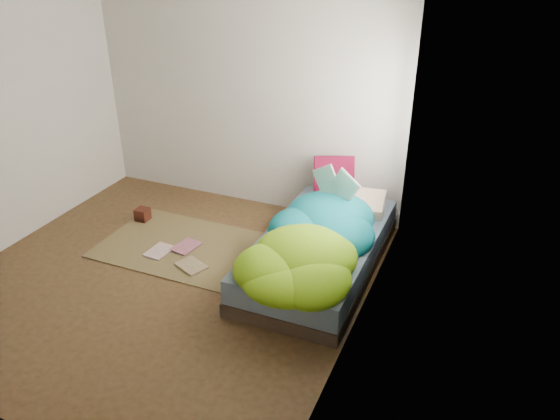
{
  "coord_description": "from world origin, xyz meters",
  "views": [
    {
      "loc": [
        2.56,
        -3.36,
        2.83
      ],
      "look_at": [
        0.82,
        0.75,
        0.51
      ],
      "focal_mm": 35.0,
      "sensor_mm": 36.0,
      "label": 1
    }
  ],
  "objects_px": {
    "pillow_magenta": "(334,176)",
    "floor_book_b": "(178,244)",
    "bed": "(319,252)",
    "wooden_box": "(143,214)",
    "floor_book_a": "(151,249)",
    "open_book": "(335,174)"
  },
  "relations": [
    {
      "from": "open_book",
      "to": "wooden_box",
      "type": "xyz_separation_m",
      "value": [
        -2.06,
        -0.24,
        -0.73
      ]
    },
    {
      "from": "bed",
      "to": "pillow_magenta",
      "type": "bearing_deg",
      "value": 100.36
    },
    {
      "from": "bed",
      "to": "floor_book_a",
      "type": "height_order",
      "value": "bed"
    },
    {
      "from": "bed",
      "to": "floor_book_b",
      "type": "distance_m",
      "value": 1.44
    },
    {
      "from": "bed",
      "to": "pillow_magenta",
      "type": "relative_size",
      "value": 4.89
    },
    {
      "from": "bed",
      "to": "floor_book_b",
      "type": "relative_size",
      "value": 7.21
    },
    {
      "from": "bed",
      "to": "pillow_magenta",
      "type": "xyz_separation_m",
      "value": [
        -0.16,
        0.89,
        0.38
      ]
    },
    {
      "from": "wooden_box",
      "to": "bed",
      "type": "bearing_deg",
      "value": -3.55
    },
    {
      "from": "floor_book_a",
      "to": "floor_book_b",
      "type": "distance_m",
      "value": 0.27
    },
    {
      "from": "wooden_box",
      "to": "floor_book_a",
      "type": "relative_size",
      "value": 0.48
    },
    {
      "from": "pillow_magenta",
      "to": "floor_book_b",
      "type": "xyz_separation_m",
      "value": [
        -1.25,
        -1.07,
        -0.52
      ]
    },
    {
      "from": "floor_book_a",
      "to": "floor_book_b",
      "type": "relative_size",
      "value": 1.0
    },
    {
      "from": "bed",
      "to": "floor_book_a",
      "type": "xyz_separation_m",
      "value": [
        -1.62,
        -0.36,
        -0.15
      ]
    },
    {
      "from": "pillow_magenta",
      "to": "floor_book_a",
      "type": "bearing_deg",
      "value": -162.68
    },
    {
      "from": "open_book",
      "to": "floor_book_b",
      "type": "distance_m",
      "value": 1.72
    },
    {
      "from": "open_book",
      "to": "floor_book_b",
      "type": "xyz_separation_m",
      "value": [
        -1.42,
        -0.55,
        -0.78
      ]
    },
    {
      "from": "pillow_magenta",
      "to": "wooden_box",
      "type": "height_order",
      "value": "pillow_magenta"
    },
    {
      "from": "open_book",
      "to": "floor_book_a",
      "type": "relative_size",
      "value": 1.52
    },
    {
      "from": "open_book",
      "to": "wooden_box",
      "type": "height_order",
      "value": "open_book"
    },
    {
      "from": "bed",
      "to": "wooden_box",
      "type": "relative_size",
      "value": 15.11
    },
    {
      "from": "bed",
      "to": "floor_book_b",
      "type": "height_order",
      "value": "bed"
    },
    {
      "from": "floor_book_b",
      "to": "pillow_magenta",
      "type": "bearing_deg",
      "value": 50.76
    }
  ]
}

